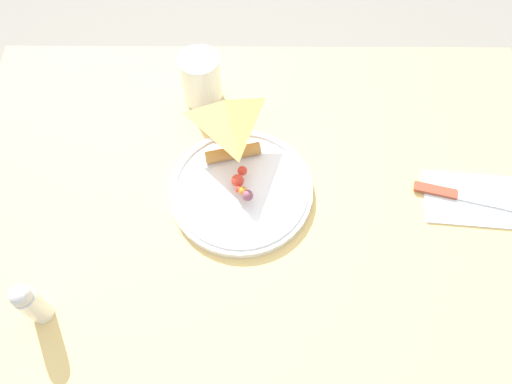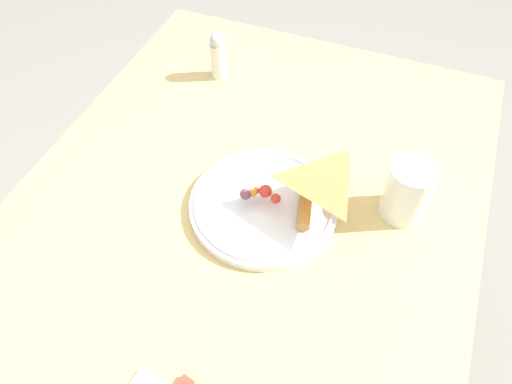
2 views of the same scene
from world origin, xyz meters
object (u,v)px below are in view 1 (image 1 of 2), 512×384
at_px(plate_pizza, 240,187).
at_px(napkin_folded, 469,199).
at_px(dining_table, 257,234).
at_px(butter_knife, 464,197).
at_px(milk_glass, 201,81).
at_px(salt_shaker, 30,303).

relative_size(plate_pizza, napkin_folded, 1.51).
relative_size(dining_table, butter_knife, 5.42).
distance_m(milk_glass, salt_shaker, 0.52).
xyz_separation_m(dining_table, butter_knife, (0.39, 0.03, 0.12)).
distance_m(butter_knife, salt_shaker, 0.78).
bearing_deg(plate_pizza, salt_shaker, -143.85).
bearing_deg(salt_shaker, milk_glass, 62.73).
bearing_deg(salt_shaker, dining_table, 29.12).
xyz_separation_m(napkin_folded, salt_shaker, (-0.75, -0.22, 0.05)).
relative_size(napkin_folded, butter_knife, 0.84).
xyz_separation_m(milk_glass, napkin_folded, (0.51, -0.24, -0.05)).
bearing_deg(plate_pizza, butter_knife, -1.87).
bearing_deg(salt_shaker, plate_pizza, 36.15).
xyz_separation_m(napkin_folded, butter_knife, (-0.01, 0.00, 0.00)).
relative_size(butter_knife, salt_shaker, 1.91).
height_order(plate_pizza, butter_knife, plate_pizza).
xyz_separation_m(dining_table, plate_pizza, (-0.03, 0.04, 0.12)).
distance_m(plate_pizza, salt_shaker, 0.40).
height_order(dining_table, plate_pizza, plate_pizza).
relative_size(dining_table, milk_glass, 10.14).
height_order(milk_glass, napkin_folded, milk_glass).
bearing_deg(plate_pizza, milk_glass, 110.10).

